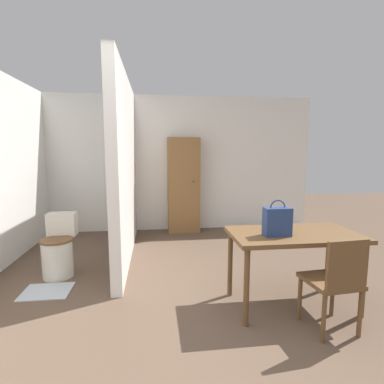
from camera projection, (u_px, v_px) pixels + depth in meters
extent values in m
cube|color=white|center=(170.00, 164.00, 5.65)|extent=(5.41, 0.12, 2.50)
cube|color=white|center=(125.00, 168.00, 4.20)|extent=(0.12, 2.66, 2.50)
cube|color=brown|center=(294.00, 235.00, 2.82)|extent=(1.19, 0.67, 0.04)
cylinder|color=brown|center=(246.00, 288.00, 2.53)|extent=(0.05, 0.05, 0.69)
cylinder|color=brown|center=(363.00, 281.00, 2.66)|extent=(0.05, 0.05, 0.69)
cylinder|color=brown|center=(230.00, 263.00, 3.07)|extent=(0.05, 0.05, 0.69)
cylinder|color=brown|center=(328.00, 259.00, 3.20)|extent=(0.05, 0.05, 0.69)
cube|color=brown|center=(330.00, 281.00, 2.49)|extent=(0.42, 0.42, 0.04)
cube|color=brown|center=(347.00, 265.00, 2.28)|extent=(0.35, 0.06, 0.39)
cylinder|color=brown|center=(300.00, 298.00, 2.64)|extent=(0.04, 0.04, 0.40)
cylinder|color=brown|center=(332.00, 294.00, 2.71)|extent=(0.04, 0.04, 0.40)
cylinder|color=brown|center=(324.00, 319.00, 2.32)|extent=(0.04, 0.04, 0.40)
cylinder|color=brown|center=(360.00, 314.00, 2.39)|extent=(0.04, 0.04, 0.40)
cylinder|color=silver|center=(58.00, 259.00, 3.55)|extent=(0.35, 0.35, 0.44)
cylinder|color=brown|center=(56.00, 240.00, 3.52)|extent=(0.37, 0.37, 0.02)
cube|color=silver|center=(62.00, 224.00, 3.74)|extent=(0.34, 0.18, 0.29)
cube|color=navy|center=(277.00, 222.00, 2.69)|extent=(0.24, 0.12, 0.26)
torus|color=navy|center=(278.00, 208.00, 2.68)|extent=(0.14, 0.01, 0.14)
cube|color=brown|center=(184.00, 185.00, 5.49)|extent=(0.57, 0.34, 1.73)
sphere|color=black|center=(193.00, 181.00, 5.32)|extent=(0.02, 0.02, 0.02)
cube|color=#B2BCC6|center=(47.00, 291.00, 3.19)|extent=(0.49, 0.40, 0.01)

